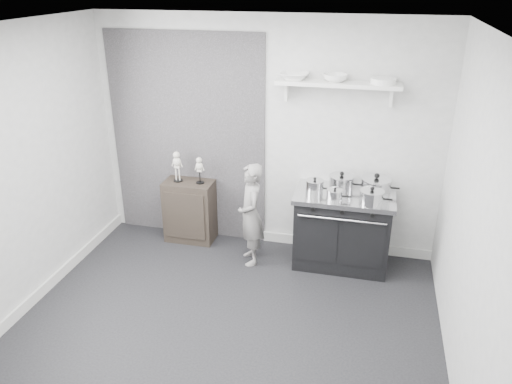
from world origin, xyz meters
TOP-DOWN VIEW (x-y plane):
  - ground at (0.00, 0.00)m, footprint 4.00×4.00m
  - room_shell at (-0.09, 0.15)m, footprint 4.02×3.62m
  - wall_shelf at (0.80, 1.68)m, footprint 1.30×0.26m
  - stove at (0.97, 1.48)m, footprint 1.09×0.68m
  - side_cabinet at (-0.90, 1.61)m, footprint 0.59×0.35m
  - child at (-0.04, 1.27)m, footprint 0.44×0.51m
  - pot_front_left at (0.64, 1.41)m, footprint 0.28×0.20m
  - pot_back_left at (0.91, 1.59)m, footprint 0.36×0.28m
  - pot_back_right at (1.29, 1.57)m, footprint 0.42×0.33m
  - pot_front_right at (1.25, 1.28)m, footprint 0.34×0.25m
  - pot_front_center at (0.87, 1.29)m, footprint 0.26×0.17m
  - skeleton_full at (-1.03, 1.61)m, footprint 0.12×0.08m
  - skeleton_torso at (-0.75, 1.61)m, footprint 0.10×0.07m
  - bowl_large at (0.34, 1.67)m, footprint 0.30×0.30m
  - bowl_small at (0.77, 1.67)m, footprint 0.25×0.25m
  - plate_stack at (1.25, 1.67)m, footprint 0.26×0.26m

SIDE VIEW (x-z plane):
  - ground at x=0.00m, z-range 0.00..0.00m
  - side_cabinet at x=-0.90m, z-range 0.00..0.77m
  - stove at x=0.97m, z-range 0.00..0.87m
  - child at x=-0.04m, z-range 0.00..1.20m
  - pot_front_center at x=0.87m, z-range 0.86..1.00m
  - pot_front_right at x=1.25m, z-range 0.85..1.05m
  - pot_front_left at x=0.64m, z-range 0.85..1.04m
  - pot_back_left at x=0.91m, z-range 0.85..1.06m
  - skeleton_torso at x=-0.75m, z-range 0.77..1.15m
  - pot_back_right at x=1.29m, z-range 0.84..1.07m
  - skeleton_full at x=-1.03m, z-range 0.77..1.20m
  - room_shell at x=-0.09m, z-range 0.28..2.99m
  - wall_shelf at x=0.80m, z-range 1.89..2.13m
  - plate_stack at x=1.25m, z-range 2.04..2.10m
  - bowl_large at x=0.34m, z-range 2.04..2.11m
  - bowl_small at x=0.77m, z-range 2.04..2.12m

